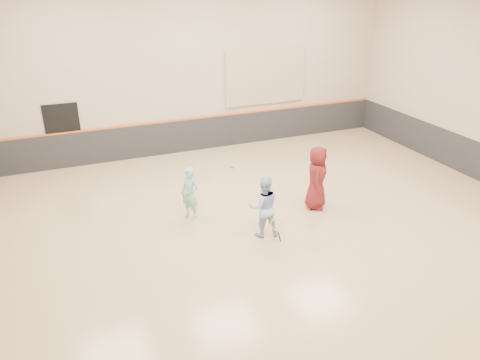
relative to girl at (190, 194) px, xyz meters
name	(u,v)px	position (x,y,z in m)	size (l,w,h in m)	color
room	(264,195)	(1.69, -0.98, 0.10)	(15.04, 12.04, 6.22)	tan
wainscot_back	(195,135)	(1.69, 4.99, -0.12)	(14.90, 0.04, 1.20)	#232326
wainscot_right	(479,162)	(9.16, -0.98, -0.12)	(0.04, 11.90, 1.20)	#232326
accent_stripe	(195,118)	(1.69, 4.98, 0.50)	(14.90, 0.03, 0.06)	#D85914
acoustic_panel	(266,77)	(4.49, 4.97, 1.78)	(3.20, 0.08, 2.00)	tan
doorway	(64,136)	(-2.81, 5.00, 0.38)	(1.10, 0.05, 2.20)	black
girl	(190,194)	(0.00, 0.00, 0.00)	(0.52, 0.34, 1.43)	#73C8BE
instructor	(264,207)	(1.43, -1.54, 0.08)	(0.77, 0.60, 1.58)	#95B3E7
young_man	(317,178)	(3.42, -0.71, 0.18)	(0.88, 0.57, 1.80)	maroon
held_racket	(277,224)	(1.60, -1.92, -0.26)	(0.45, 0.45, 0.59)	#B4D52E
spare_racket	(227,165)	(2.22, 3.13, -0.69)	(0.59, 0.59, 0.05)	#CDE432
ball_under_racket	(256,233)	(1.26, -1.48, -0.68)	(0.07, 0.07, 0.07)	#B3CA2F
ball_in_hand	(323,170)	(3.55, -0.78, 0.42)	(0.07, 0.07, 0.07)	gold
ball_beside_spare	(208,175)	(1.31, 2.47, -0.68)	(0.07, 0.07, 0.07)	#DBEF37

